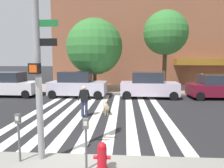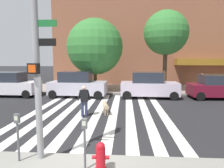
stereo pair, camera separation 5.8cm
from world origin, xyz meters
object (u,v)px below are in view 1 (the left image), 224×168
parked_car_near_curb (9,85)px  dog_on_leash (106,106)px  parked_car_fourth_in_line (217,87)px  street_tree_nearest (95,47)px  parked_car_behind_first (77,85)px  parking_meter_curbside (19,131)px  fire_hydrant (102,157)px  parked_car_third_in_line (148,86)px  parking_meter_second_along (86,137)px  pedestrian_bystander (201,81)px  pedestrian_dog_walker (84,99)px  traffic_light_pole (36,39)px  street_tree_middle (165,33)px

parked_car_near_curb → dog_on_leash: size_ratio=4.10×
parked_car_fourth_in_line → street_tree_nearest: 10.57m
parked_car_behind_first → parking_meter_curbside: bearing=-85.2°
fire_hydrant → parked_car_third_in_line: size_ratio=0.17×
parking_meter_second_along → parked_car_near_curb: 13.84m
parked_car_near_curb → pedestrian_bystander: parked_car_near_curb is taller
parking_meter_second_along → pedestrian_bystander: 15.30m
parked_car_behind_first → dog_on_leash: parked_car_behind_first is taller
parked_car_third_in_line → dog_on_leash: (-2.90, -4.95, -0.51)m
parked_car_third_in_line → pedestrian_bystander: (4.88, 2.29, 0.12)m
street_tree_nearest → pedestrian_dog_walker: size_ratio=3.95×
fire_hydrant → parking_meter_curbside: (-2.35, 0.34, 0.51)m
parked_car_near_curb → pedestrian_dog_walker: parked_car_near_curb is taller
parked_car_third_in_line → pedestrian_bystander: bearing=25.2°
street_tree_nearest → dog_on_leash: street_tree_nearest is taller
parked_car_fourth_in_line → pedestrian_dog_walker: size_ratio=2.62×
parking_meter_curbside → parked_car_behind_first: (-0.89, 10.61, -0.06)m
parked_car_near_curb → pedestrian_dog_walker: (7.36, -5.55, -0.02)m
parked_car_fourth_in_line → street_tree_nearest: street_tree_nearest is taller
traffic_light_pole → parking_meter_curbside: size_ratio=4.26×
street_tree_nearest → pedestrian_bystander: (9.46, -0.08, -3.04)m
parking_meter_curbside → street_tree_nearest: 13.34m
parking_meter_second_along → parked_car_fourth_in_line: size_ratio=0.32×
traffic_light_pole → pedestrian_bystander: (9.11, 12.73, -2.44)m
traffic_light_pole → pedestrian_dog_walker: bearing=86.8°
street_tree_nearest → street_tree_middle: size_ratio=0.92×
parked_car_third_in_line → pedestrian_dog_walker: bearing=-125.5°
fire_hydrant → parked_car_near_curb: (-8.91, 10.95, 0.43)m
pedestrian_dog_walker → pedestrian_bystander: (8.84, 7.84, 0.15)m
traffic_light_pole → dog_on_leash: traffic_light_pole is taller
parking_meter_second_along → pedestrian_dog_walker: pedestrian_dog_walker is taller
fire_hydrant → parked_car_behind_first: parked_car_behind_first is taller
traffic_light_pole → street_tree_middle: size_ratio=0.82×
traffic_light_pole → parked_car_third_in_line: (4.24, 10.44, -2.56)m
fire_hydrant → street_tree_middle: street_tree_middle is taller
fire_hydrant → parking_meter_second_along: (-0.41, 0.03, 0.51)m
traffic_light_pole → parked_car_near_curb: bearing=124.2°
parking_meter_curbside → parked_car_fourth_in_line: parked_car_fourth_in_line is taller
dog_on_leash → parked_car_near_curb: bearing=149.6°
parking_meter_curbside → parked_car_third_in_line: 11.63m
pedestrian_dog_walker → street_tree_middle: bearing=54.6°
parked_car_near_curb → street_tree_middle: street_tree_middle is taller
dog_on_leash → street_tree_nearest: bearing=103.0°
parking_meter_second_along → parked_car_near_curb: size_ratio=0.29×
pedestrian_dog_walker → pedestrian_bystander: pedestrian_bystander is taller
parking_meter_second_along → street_tree_nearest: street_tree_nearest is taller
street_tree_middle → parking_meter_curbside: bearing=-116.3°
parking_meter_second_along → street_tree_nearest: 13.76m
parked_car_near_curb → dog_on_leash: bearing=-30.4°
parking_meter_second_along → pedestrian_dog_walker: size_ratio=0.83×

